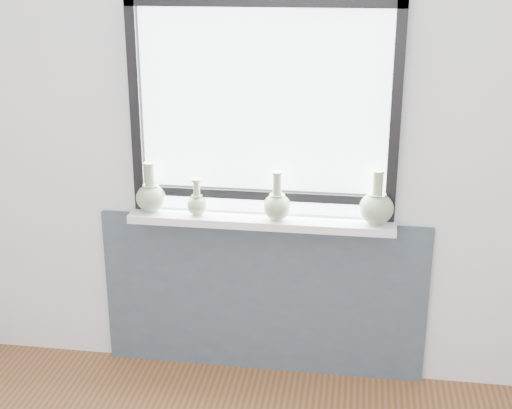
# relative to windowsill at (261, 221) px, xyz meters

# --- Properties ---
(back_wall) EXTENTS (3.60, 0.02, 2.60)m
(back_wall) POSITION_rel_windowsill_xyz_m (0.00, 0.10, 0.42)
(back_wall) COLOR silver
(back_wall) RESTS_ON ground
(apron_panel) EXTENTS (1.70, 0.03, 0.86)m
(apron_panel) POSITION_rel_windowsill_xyz_m (0.00, 0.07, -0.45)
(apron_panel) COLOR #3F4E57
(apron_panel) RESTS_ON ground
(windowsill) EXTENTS (1.32, 0.18, 0.04)m
(windowsill) POSITION_rel_windowsill_xyz_m (0.00, 0.00, 0.00)
(windowsill) COLOR silver
(windowsill) RESTS_ON apron_panel
(window) EXTENTS (1.30, 0.06, 1.05)m
(window) POSITION_rel_windowsill_xyz_m (0.00, 0.06, 0.56)
(window) COLOR black
(window) RESTS_ON windowsill
(vase_a) EXTENTS (0.15, 0.15, 0.25)m
(vase_a) POSITION_rel_windowsill_xyz_m (-0.56, 0.01, 0.10)
(vase_a) COLOR gray
(vase_a) RESTS_ON windowsill
(vase_b) EXTENTS (0.10, 0.10, 0.19)m
(vase_b) POSITION_rel_windowsill_xyz_m (-0.32, -0.01, 0.08)
(vase_b) COLOR gray
(vase_b) RESTS_ON windowsill
(vase_c) EXTENTS (0.14, 0.14, 0.24)m
(vase_c) POSITION_rel_windowsill_xyz_m (0.08, -0.02, 0.10)
(vase_c) COLOR gray
(vase_c) RESTS_ON windowsill
(vase_d) EXTENTS (0.17, 0.17, 0.26)m
(vase_d) POSITION_rel_windowsill_xyz_m (0.56, -0.01, 0.11)
(vase_d) COLOR gray
(vase_d) RESTS_ON windowsill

